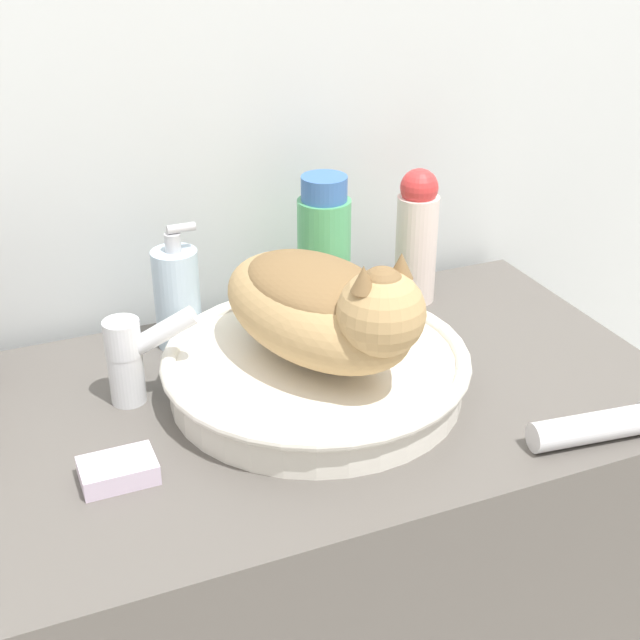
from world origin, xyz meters
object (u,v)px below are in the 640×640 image
(cream_tube, at_px, (598,427))
(soap_bar, at_px, (118,471))
(faucet, at_px, (132,356))
(mouthwash_bottle, at_px, (324,252))
(cat, at_px, (324,305))
(lotion_bottle_white, at_px, (417,236))
(soap_pump_bottle, at_px, (177,297))

(cream_tube, bearing_deg, soap_bar, 165.06)
(faucet, bearing_deg, mouthwash_bottle, 39.16)
(cat, height_order, soap_bar, cat)
(soap_bar, bearing_deg, cat, 14.32)
(lotion_bottle_white, bearing_deg, soap_bar, -151.80)
(cat, bearing_deg, mouthwash_bottle, 140.91)
(mouthwash_bottle, bearing_deg, soap_pump_bottle, -180.00)
(lotion_bottle_white, bearing_deg, cream_tube, -87.37)
(lotion_bottle_white, relative_size, cream_tube, 1.24)
(cream_tube, height_order, soap_bar, cream_tube)
(mouthwash_bottle, distance_m, cream_tube, 0.46)
(cat, height_order, faucet, cat)
(cat, xyz_separation_m, soap_pump_bottle, (-0.13, 0.20, -0.06))
(soap_pump_bottle, bearing_deg, cream_tube, -47.01)
(mouthwash_bottle, bearing_deg, cream_tube, -67.82)
(cat, height_order, cream_tube, cat)
(cream_tube, distance_m, soap_bar, 0.55)
(soap_bar, bearing_deg, mouthwash_bottle, 37.22)
(cream_tube, bearing_deg, cat, 140.49)
(soap_pump_bottle, distance_m, lotion_bottle_white, 0.37)
(soap_pump_bottle, height_order, cream_tube, soap_pump_bottle)
(cat, relative_size, soap_pump_bottle, 1.84)
(soap_pump_bottle, bearing_deg, mouthwash_bottle, 0.00)
(mouthwash_bottle, height_order, soap_bar, mouthwash_bottle)
(soap_pump_bottle, relative_size, mouthwash_bottle, 0.82)
(cat, bearing_deg, soap_pump_bottle, -163.34)
(faucet, distance_m, soap_bar, 0.17)
(lotion_bottle_white, distance_m, mouthwash_bottle, 0.15)
(lotion_bottle_white, distance_m, cream_tube, 0.43)
(soap_pump_bottle, height_order, soap_bar, soap_pump_bottle)
(lotion_bottle_white, bearing_deg, soap_pump_bottle, -180.00)
(mouthwash_bottle, relative_size, soap_bar, 2.63)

